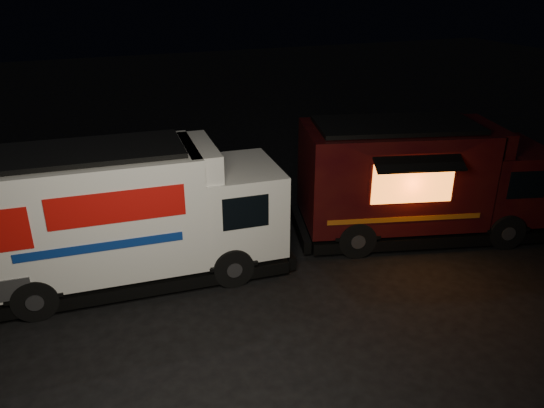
{
  "coord_description": "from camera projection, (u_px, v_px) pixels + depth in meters",
  "views": [
    {
      "loc": [
        -4.03,
        -9.64,
        6.87
      ],
      "look_at": [
        0.6,
        2.0,
        1.35
      ],
      "focal_mm": 35.0,
      "sensor_mm": 36.0,
      "label": 1
    }
  ],
  "objects": [
    {
      "name": "ground",
      "position": [
        280.0,
        293.0,
        12.32
      ],
      "size": [
        80.0,
        80.0,
        0.0
      ],
      "primitive_type": "plane",
      "color": "black",
      "rests_on": "ground"
    },
    {
      "name": "red_truck",
      "position": [
        423.0,
        179.0,
        14.55
      ],
      "size": [
        7.41,
        4.31,
        3.25
      ],
      "primitive_type": null,
      "rotation": [
        0.0,
        0.0,
        -0.26
      ],
      "color": "#390D0A",
      "rests_on": "ground"
    },
    {
      "name": "white_truck",
      "position": [
        133.0,
        214.0,
        12.38
      ],
      "size": [
        7.52,
        3.0,
        3.34
      ],
      "primitive_type": null,
      "rotation": [
        0.0,
        0.0,
        -0.07
      ],
      "color": "silver",
      "rests_on": "ground"
    }
  ]
}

